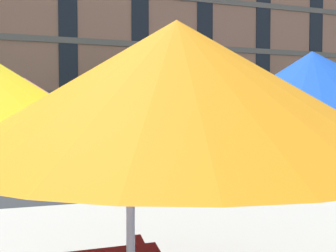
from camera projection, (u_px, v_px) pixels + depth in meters
The scene contains 9 objects.
ground_plane at pixel (57, 172), 10.62m from camera, with size 120.00×120.00×0.00m, color #2D3033.
sidewalk_far at pixel (67, 149), 17.19m from camera, with size 56.00×3.60×0.12m, color #B2ADA3.
apartment_building at pixel (72, 16), 24.76m from camera, with size 39.47×12.08×19.20m.
sedan_green at pixel (14, 137), 13.64m from camera, with size 4.40×1.98×1.78m.
pickup_silver at pixel (159, 133), 15.27m from camera, with size 5.10×2.12×2.20m.
sedan_blue at pixel (289, 133), 17.10m from camera, with size 4.40×1.98×1.78m.
street_tree_middle at pixel (122, 94), 17.86m from camera, with size 2.79×2.79×4.73m.
street_tree_right at pixel (287, 99), 20.76m from camera, with size 2.44×2.52×4.25m.
patio_umbrella at pixel (130, 99), 2.16m from camera, with size 3.62×3.62×2.33m.
Camera 1 is at (0.93, -11.16, 1.94)m, focal length 33.94 mm.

